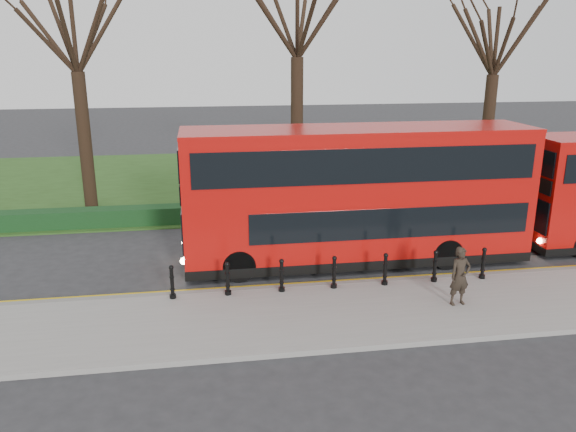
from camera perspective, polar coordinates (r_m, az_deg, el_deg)
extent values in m
plane|color=#28282B|center=(18.79, 0.00, -6.30)|extent=(120.00, 120.00, 0.00)
cube|color=gray|center=(16.07, 1.67, -10.15)|extent=(60.00, 4.00, 0.15)
cube|color=slate|center=(17.86, 0.50, -7.31)|extent=(60.00, 0.25, 0.16)
cube|color=#274617|center=(33.03, -4.02, 3.79)|extent=(60.00, 18.00, 0.06)
cube|color=black|center=(25.03, -2.40, 0.53)|extent=(60.00, 0.90, 0.80)
cube|color=yellow|center=(18.16, 0.34, -7.13)|extent=(60.00, 0.10, 0.01)
cube|color=yellow|center=(18.34, 0.24, -6.88)|extent=(60.00, 0.10, 0.01)
cylinder|color=black|center=(27.94, -19.92, 7.08)|extent=(0.60, 0.60, 6.35)
cylinder|color=black|center=(27.78, 0.91, 8.65)|extent=(0.60, 0.60, 6.96)
cylinder|color=black|center=(31.12, 19.54, 7.75)|extent=(0.60, 0.60, 6.09)
cylinder|color=black|center=(17.14, -11.70, -6.64)|extent=(0.15, 0.15, 1.00)
cylinder|color=black|center=(17.12, -6.15, -6.40)|extent=(0.15, 0.15, 1.00)
cylinder|color=black|center=(17.25, -0.65, -6.11)|extent=(0.15, 0.15, 1.00)
cylinder|color=black|center=(17.55, 4.71, -5.77)|extent=(0.15, 0.15, 1.00)
cylinder|color=black|center=(17.99, 9.84, -5.39)|extent=(0.15, 0.15, 1.00)
cylinder|color=black|center=(18.56, 14.69, -5.00)|extent=(0.15, 0.15, 1.00)
cylinder|color=black|center=(19.26, 19.21, -4.61)|extent=(0.15, 0.15, 1.00)
cube|color=#AD0C09|center=(19.61, 7.04, 2.50)|extent=(11.94, 2.71, 4.40)
cube|color=black|center=(20.27, 6.82, -3.69)|extent=(11.96, 2.73, 0.33)
cube|color=black|center=(18.83, 10.62, -0.75)|extent=(9.55, 0.04, 1.03)
cube|color=black|center=(18.08, 8.34, 5.04)|extent=(11.29, 0.04, 1.14)
cube|color=black|center=(18.82, -10.78, 2.83)|extent=(0.06, 2.39, 0.60)
cylinder|color=black|center=(18.41, -4.99, -5.04)|extent=(1.09, 0.33, 1.09)
cylinder|color=black|center=(20.65, -5.46, -2.63)|extent=(1.09, 0.33, 1.09)
cylinder|color=black|center=(20.13, 15.83, -3.71)|extent=(1.09, 0.33, 1.09)
cylinder|color=black|center=(22.20, 13.32, -1.63)|extent=(1.09, 0.33, 1.09)
cube|color=black|center=(22.52, 23.72, 3.14)|extent=(0.06, 2.13, 0.53)
cylinder|color=black|center=(24.74, 24.94, -1.02)|extent=(0.97, 0.29, 0.97)
imported|color=black|center=(17.01, 17.07, -5.86)|extent=(0.69, 0.50, 1.75)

